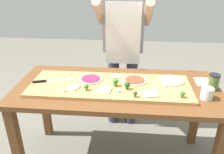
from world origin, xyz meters
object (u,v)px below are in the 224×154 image
Objects in this scene: broccoli_floret_front_left at (135,94)px; cheese_crumble_a at (118,91)px; broccoli_floret_center_left at (115,82)px; pizza_slice_near_left at (73,87)px; broccoli_floret_back_left at (86,87)px; cheese_crumble_d at (157,83)px; sauce_jar at (214,82)px; pizza_slice_center at (104,90)px; broccoli_floret_back_right at (182,94)px; cook_center at (123,41)px; cheese_crumble_c at (165,86)px; pizza_whole_beet_magenta at (91,79)px; cheese_crumble_e at (71,74)px; broccoli_floret_front_right at (127,85)px; prep_table at (117,98)px; cheese_crumble_b at (64,90)px; pizza_slice_near_right at (151,94)px; flour_cup at (207,94)px; pizza_slice_far_left at (116,76)px; recipe_note at (203,82)px; pizza_whole_tomato_red at (135,80)px; chefs_knife at (47,81)px; pizza_whole_cheese_artichoke at (172,80)px.

broccoli_floret_front_left is 0.14m from cheese_crumble_a.
cheese_crumble_a is (0.03, -0.09, -0.03)m from broccoli_floret_center_left.
broccoli_floret_back_left reaches higher than pizza_slice_near_left.
broccoli_floret_center_left reaches higher than cheese_crumble_a.
cheese_crumble_d is (0.66, 0.14, 0.00)m from pizza_slice_near_left.
sauce_jar is at bearing 6.65° from pizza_slice_near_left.
broccoli_floret_back_right is at bearing -5.05° from pizza_slice_center.
cheese_crumble_d is 0.01× the size of cook_center.
pizza_slice_near_left is 5.81× the size of cheese_crumble_d.
broccoli_floret_front_left is 0.30m from cheese_crumble_c.
cheese_crumble_e is at bearing 155.06° from pizza_whole_beet_magenta.
broccoli_floret_front_right is at bearing 8.13° from broccoli_floret_back_left.
cheese_crumble_a is 0.38m from cheese_crumble_c.
sauce_jar is at bearing -1.76° from pizza_whole_beet_magenta.
prep_table is at bearing 99.08° from cheese_crumble_a.
sauce_jar is at bearing 4.68° from broccoli_floret_center_left.
prep_table is 113.97× the size of cheese_crumble_d.
broccoli_floret_back_right is at bearing -0.52° from cheese_crumble_b.
pizza_slice_near_right is 0.41m from flour_cup.
sauce_jar is (0.28, 0.20, 0.01)m from broccoli_floret_back_right.
pizza_slice_far_left is 0.79m from sauce_jar.
pizza_slice_far_left is at bearing 134.71° from pizza_slice_near_right.
prep_table is 90.03× the size of cheese_crumble_c.
cheese_crumble_d is 0.09× the size of recipe_note.
pizza_slice_near_left is 0.65× the size of sauce_jar.
broccoli_floret_back_right is at bearing 3.99° from broccoli_floret_front_left.
sauce_jar reaches higher than pizza_slice_far_left.
broccoli_floret_front_right reaches higher than cheese_crumble_c.
broccoli_floret_center_left is (-0.15, -0.10, 0.03)m from pizza_whole_tomato_red.
pizza_slice_near_left is 0.67m from cheese_crumble_d.
recipe_note is (1.30, 0.16, -0.03)m from chefs_knife.
broccoli_floret_center_left is at bearing 172.64° from flour_cup.
broccoli_floret_front_right reaches higher than broccoli_floret_front_left.
broccoli_floret_front_left is 0.52× the size of flour_cup.
cheese_crumble_c reaches higher than pizza_slice_near_left.
pizza_slice_near_right is 1.59× the size of broccoli_floret_center_left.
broccoli_floret_back_right is 0.41m from recipe_note.
pizza_slice_center is 0.76m from flour_cup.
cheese_crumble_a is at bearing 4.61° from cheese_crumble_b.
cheese_crumble_a is 0.76m from recipe_note.
broccoli_floret_center_left is at bearing -163.89° from pizza_whole_cheese_artichoke.
broccoli_floret_back_right reaches higher than broccoli_floret_back_left.
cook_center is at bearing 146.23° from recipe_note.
prep_table is 0.36m from cheese_crumble_d.
cook_center is at bearing 81.76° from pizza_slice_center.
pizza_whole_cheese_artichoke is 0.41m from broccoli_floret_front_right.
broccoli_floret_front_left is at bearing -45.43° from broccoli_floret_center_left.
recipe_note is at bearing 20.46° from broccoli_floret_front_right.
pizza_whole_beet_magenta is 0.75m from broccoli_floret_back_right.
sauce_jar is (0.74, 0.16, 0.03)m from cheese_crumble_a.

